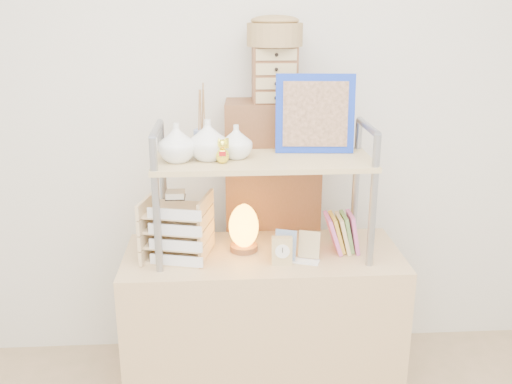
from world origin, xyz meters
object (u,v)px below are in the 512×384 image
at_px(desk, 263,328).
at_px(cabinet, 272,236).
at_px(letter_tray, 177,231).
at_px(salt_lamp, 244,227).

bearing_deg(desk, cabinet, 78.34).
xyz_separation_m(desk, cabinet, (0.08, 0.37, 0.30)).
bearing_deg(letter_tray, desk, 3.52).
xyz_separation_m(desk, salt_lamp, (-0.08, 0.03, 0.48)).
height_order(desk, letter_tray, letter_tray).
relative_size(cabinet, salt_lamp, 6.33).
distance_m(cabinet, salt_lamp, 0.42).
height_order(cabinet, letter_tray, cabinet).
bearing_deg(desk, salt_lamp, 159.26).
distance_m(cabinet, letter_tray, 0.62).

